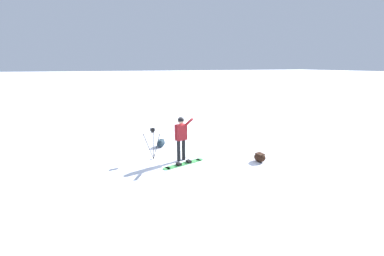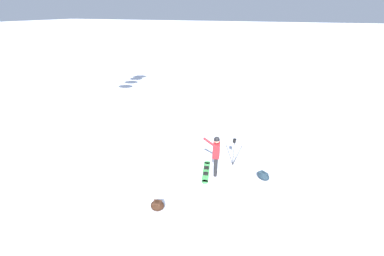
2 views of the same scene
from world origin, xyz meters
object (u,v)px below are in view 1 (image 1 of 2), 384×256
object	(u,v)px
gear_bag_large	(260,157)
gear_bag_small	(161,143)
camera_tripod	(153,137)
snowboard	(184,164)
snowboarder	(181,134)

from	to	relation	value
gear_bag_large	gear_bag_small	world-z (taller)	gear_bag_large
camera_tripod	gear_bag_small	distance (m)	1.66
snowboard	snowboarder	bearing A→B (deg)	-5.65
snowboarder	camera_tripod	size ratio (longest dim) A/B	1.39
gear_bag_large	gear_bag_small	distance (m)	4.32
snowboarder	snowboard	size ratio (longest dim) A/B	1.03
camera_tripod	snowboarder	bearing A→B (deg)	-116.75
snowboard	gear_bag_small	world-z (taller)	gear_bag_small
snowboarder	snowboard	bearing A→B (deg)	174.35
snowboarder	snowboard	distance (m)	1.09
snowboard	gear_bag_large	bearing A→B (deg)	-105.52
snowboarder	gear_bag_small	size ratio (longest dim) A/B	2.66
snowboard	gear_bag_large	size ratio (longest dim) A/B	3.22
gear_bag_large	gear_bag_small	bearing A→B (deg)	45.64
snowboard	camera_tripod	distance (m)	1.56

